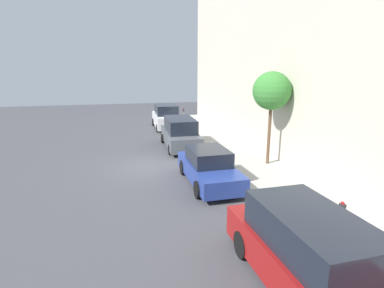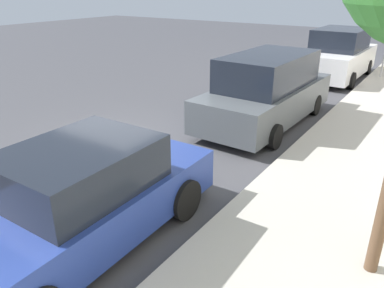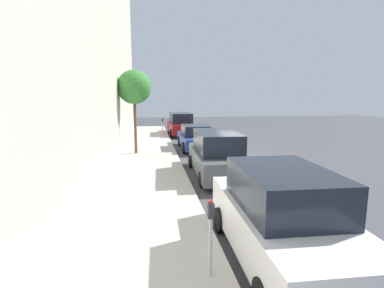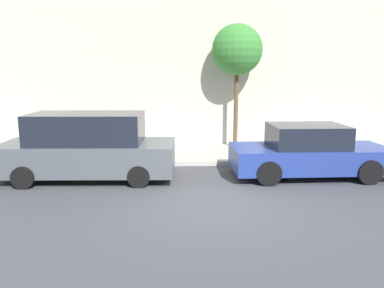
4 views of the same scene
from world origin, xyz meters
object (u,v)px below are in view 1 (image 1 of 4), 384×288
Objects in this scene: parked_sedan_second at (209,167)px; parked_minivan_nearest at (309,255)px; street_tree at (272,91)px; fire_hydrant at (178,117)px; parked_minivan_third at (180,133)px; parking_meter_far at (184,114)px; parking_meter_near at (340,221)px; parked_suv_fourth at (166,117)px.

parked_minivan_nearest is at bearing -88.16° from parked_sedan_second.
street_tree is 14.70m from fire_hydrant.
parking_meter_far is (1.77, 7.26, 0.12)m from parked_minivan_third.
fire_hydrant is (-1.95, 14.18, -3.34)m from street_tree.
parked_minivan_nearest is 3.50× the size of parking_meter_near.
street_tree is (3.47, -11.51, 2.90)m from parked_suv_fourth.
street_tree is at bearing 76.13° from parking_meter_near.
parked_suv_fourth is at bearing 89.16° from parked_sedan_second.
parking_meter_far is at bearing 98.73° from street_tree.
fire_hydrant is at bearing 86.24° from parked_minivan_nearest.
fire_hydrant is at bearing 97.84° from street_tree.
parking_meter_near is at bearing -81.81° from parked_minivan_third.
parked_sedan_second is at bearing -90.84° from parked_suv_fourth.
street_tree is 6.73× the size of fire_hydrant.
parking_meter_near is at bearing -90.00° from parking_meter_far.
parking_meter_far reaches higher than fire_hydrant.
parking_meter_near is (1.77, -12.30, 0.09)m from parked_minivan_third.
parked_sedan_second is at bearing -90.33° from parked_minivan_third.
parked_minivan_nearest and parked_minivan_third have the same top height.
parked_minivan_third is 1.02× the size of parked_suv_fourth.
parking_meter_near is at bearing 31.12° from parked_minivan_nearest.
parked_minivan_third is 3.51× the size of parking_meter_near.
parked_suv_fourth is 1.04× the size of street_tree.
parked_suv_fourth is 7.01× the size of fire_hydrant.
parked_suv_fourth is at bearing 90.08° from parked_minivan_nearest.
parked_suv_fourth reaches higher than parked_minivan_third.
parked_sedan_second is 13.77m from parking_meter_far.
parking_meter_far is at bearing -87.30° from fire_hydrant.
parked_minivan_nearest is 1.09× the size of parked_sedan_second.
parked_suv_fourth is 3.32× the size of parking_meter_far.
parked_minivan_nearest is 9.58m from street_tree.
parked_sedan_second is 0.94× the size of parked_suv_fourth.
parked_suv_fourth is at bearing 88.67° from parked_minivan_third.
parked_minivan_third is 1.07× the size of street_tree.
parked_minivan_nearest is 19.97m from parked_suv_fourth.
parked_sedan_second is at bearing 91.84° from parked_minivan_nearest.
street_tree is (3.66, 1.59, 3.11)m from parked_sedan_second.
parked_suv_fourth reaches higher than fire_hydrant.
parked_minivan_third is 6.68m from street_tree.
parked_suv_fourth is 3.43× the size of parking_meter_near.
parked_minivan_nearest is 1.00× the size of parked_minivan_third.
parked_minivan_third reaches higher than parked_sedan_second.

